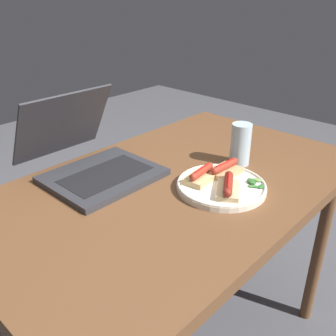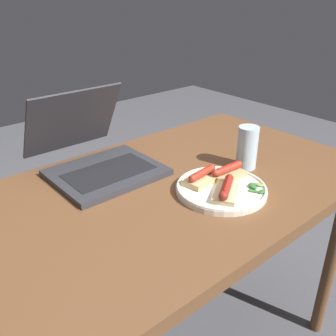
# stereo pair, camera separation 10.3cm
# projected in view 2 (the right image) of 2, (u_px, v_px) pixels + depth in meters

# --- Properties ---
(desk) EXTENTS (1.17, 0.71, 0.74)m
(desk) POSITION_uv_depth(u_px,v_px,m) (179.00, 204.00, 1.12)
(desk) COLOR brown
(desk) RESTS_ON ground_plane
(laptop) EXTENTS (0.31, 0.38, 0.23)m
(laptop) POSITION_uv_depth(u_px,v_px,m) (96.00, 157.00, 1.14)
(laptop) COLOR #2D2D33
(laptop) RESTS_ON desk
(plate) EXTENTS (0.25, 0.25, 0.02)m
(plate) POSITION_uv_depth(u_px,v_px,m) (221.00, 189.00, 1.02)
(plate) COLOR silver
(plate) RESTS_ON desk
(sausage_toast_left) EXTENTS (0.12, 0.07, 0.04)m
(sausage_toast_left) POSITION_uv_depth(u_px,v_px,m) (202.00, 177.00, 1.04)
(sausage_toast_left) COLOR tan
(sausage_toast_left) RESTS_ON plate
(sausage_toast_middle) EXTENTS (0.12, 0.11, 0.04)m
(sausage_toast_middle) POSITION_uv_depth(u_px,v_px,m) (226.00, 190.00, 0.97)
(sausage_toast_middle) COLOR #D6B784
(sausage_toast_middle) RESTS_ON plate
(sausage_toast_right) EXTENTS (0.12, 0.07, 0.04)m
(sausage_toast_right) POSITION_uv_depth(u_px,v_px,m) (227.00, 172.00, 1.07)
(sausage_toast_right) COLOR tan
(sausage_toast_right) RESTS_ON plate
(salad_pile) EXTENTS (0.06, 0.06, 0.01)m
(salad_pile) POSITION_uv_depth(u_px,v_px,m) (256.00, 187.00, 1.01)
(salad_pile) COLOR #2D662D
(salad_pile) RESTS_ON plate
(drinking_glass) EXTENTS (0.06, 0.06, 0.13)m
(drinking_glass) POSITION_uv_depth(u_px,v_px,m) (247.00, 148.00, 1.14)
(drinking_glass) COLOR silver
(drinking_glass) RESTS_ON desk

